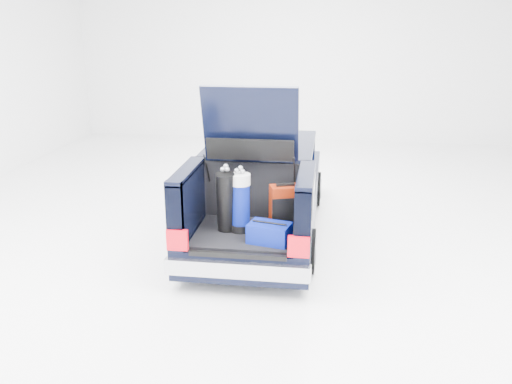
# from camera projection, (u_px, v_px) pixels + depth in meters

# --- Properties ---
(ground) EXTENTS (14.00, 14.00, 0.00)m
(ground) POSITION_uv_depth(u_px,v_px,m) (260.00, 232.00, 8.75)
(ground) COLOR white
(ground) RESTS_ON ground
(car) EXTENTS (1.87, 4.65, 2.47)m
(car) POSITION_uv_depth(u_px,v_px,m) (261.00, 190.00, 8.64)
(car) COLOR black
(car) RESTS_ON ground
(red_suitcase) EXTENTS (0.44, 0.36, 0.64)m
(red_suitcase) POSITION_uv_depth(u_px,v_px,m) (285.00, 208.00, 7.16)
(red_suitcase) COLOR #671403
(red_suitcase) RESTS_ON car
(black_golf_bag) EXTENTS (0.26, 0.34, 0.90)m
(black_golf_bag) POSITION_uv_depth(u_px,v_px,m) (226.00, 202.00, 7.07)
(black_golf_bag) COLOR black
(black_golf_bag) RESTS_ON car
(blue_golf_bag) EXTENTS (0.29, 0.29, 0.89)m
(blue_golf_bag) POSITION_uv_depth(u_px,v_px,m) (240.00, 202.00, 7.07)
(blue_golf_bag) COLOR black
(blue_golf_bag) RESTS_ON car
(blue_duffel) EXTENTS (0.58, 0.44, 0.27)m
(blue_duffel) POSITION_uv_depth(u_px,v_px,m) (269.00, 233.00, 6.80)
(blue_duffel) COLOR navy
(blue_duffel) RESTS_ON car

